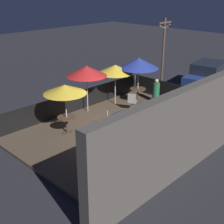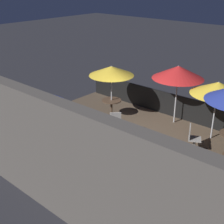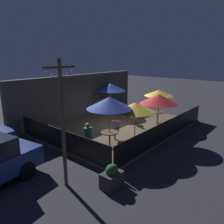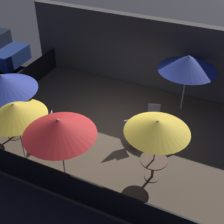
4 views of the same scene
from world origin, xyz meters
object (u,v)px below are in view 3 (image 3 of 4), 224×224
(patron_0, at_px, (88,138))
(light_post, at_px, (62,119))
(patio_umbrella_3, at_px, (159,99))
(patio_chair_1, at_px, (115,129))
(patio_umbrella_2, at_px, (111,87))
(patio_umbrella_0, at_px, (159,93))
(patio_umbrella_4, at_px, (135,107))
(dining_table_1, at_px, (110,135))
(dining_table_0, at_px, (158,114))
(planter_box, at_px, (112,177))
(patio_chair_0, at_px, (133,116))
(patio_umbrella_1, at_px, (110,103))
(patio_chair_2, at_px, (123,112))

(patron_0, xyz_separation_m, light_post, (-2.28, -1.30, 1.63))
(patio_umbrella_3, bearing_deg, patio_chair_1, 135.57)
(patio_umbrella_2, xyz_separation_m, patio_chair_1, (-3.64, -3.41, -1.45))
(patio_umbrella_0, height_order, patio_umbrella_4, patio_umbrella_0)
(dining_table_1, distance_m, patio_chair_1, 1.19)
(patio_umbrella_2, relative_size, patio_umbrella_3, 0.98)
(dining_table_0, height_order, light_post, light_post)
(patio_chair_1, bearing_deg, patio_umbrella_4, 58.40)
(dining_table_1, height_order, planter_box, dining_table_1)
(patio_umbrella_0, bearing_deg, patio_chair_0, 135.73)
(patio_umbrella_0, relative_size, patio_umbrella_4, 1.01)
(patio_umbrella_2, bearing_deg, planter_box, -139.29)
(patio_umbrella_1, height_order, patio_chair_2, patio_umbrella_1)
(patio_chair_0, xyz_separation_m, planter_box, (-5.84, -3.25, -0.26))
(patio_umbrella_4, relative_size, planter_box, 2.54)
(patron_0, bearing_deg, patio_chair_2, 35.20)
(patio_umbrella_0, bearing_deg, patio_umbrella_2, 91.87)
(patron_0, relative_size, light_post, 0.30)
(light_post, bearing_deg, dining_table_0, 6.51)
(patio_umbrella_0, distance_m, patio_umbrella_4, 3.97)
(patio_umbrella_0, height_order, dining_table_1, patio_umbrella_0)
(dining_table_0, bearing_deg, patron_0, 175.83)
(patio_umbrella_2, relative_size, patio_chair_0, 2.42)
(dining_table_0, xyz_separation_m, patio_chair_0, (-1.13, 1.10, -0.07))
(patio_umbrella_4, bearing_deg, planter_box, -158.37)
(patron_0, distance_m, light_post, 3.10)
(dining_table_1, height_order, patio_chair_0, patio_chair_0)
(patio_umbrella_3, height_order, dining_table_0, patio_umbrella_3)
(patio_chair_0, height_order, patio_chair_1, patio_chair_0)
(patio_chair_1, distance_m, patio_chair_2, 3.54)
(patio_umbrella_1, xyz_separation_m, dining_table_1, (0.00, 0.00, -1.51))
(patio_umbrella_3, xyz_separation_m, light_post, (-5.67, 0.29, 0.17))
(patio_umbrella_1, xyz_separation_m, patio_umbrella_3, (2.62, -0.99, -0.10))
(planter_box, bearing_deg, patio_chair_0, 29.10)
(patio_chair_0, distance_m, patio_chair_1, 2.74)
(patio_umbrella_1, distance_m, planter_box, 3.46)
(patio_umbrella_3, xyz_separation_m, dining_table_0, (2.20, 1.19, -1.46))
(patio_umbrella_0, bearing_deg, planter_box, -162.87)
(light_post, bearing_deg, planter_box, -54.25)
(patio_umbrella_1, height_order, planter_box, patio_umbrella_1)
(patio_chair_0, bearing_deg, light_post, -119.20)
(patio_chair_1, bearing_deg, patio_umbrella_2, -163.99)
(patio_umbrella_1, relative_size, dining_table_0, 3.08)
(patio_umbrella_1, xyz_separation_m, patio_chair_1, (1.06, 0.54, -1.63))
(patio_umbrella_4, relative_size, patio_chair_0, 2.27)
(patio_umbrella_1, bearing_deg, dining_table_1, 45.00)
(patio_umbrella_2, bearing_deg, patio_chair_2, -111.02)
(patio_umbrella_2, height_order, patio_umbrella_3, patio_umbrella_3)
(light_post, bearing_deg, patio_umbrella_0, 6.51)
(patio_umbrella_0, distance_m, dining_table_1, 5.00)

